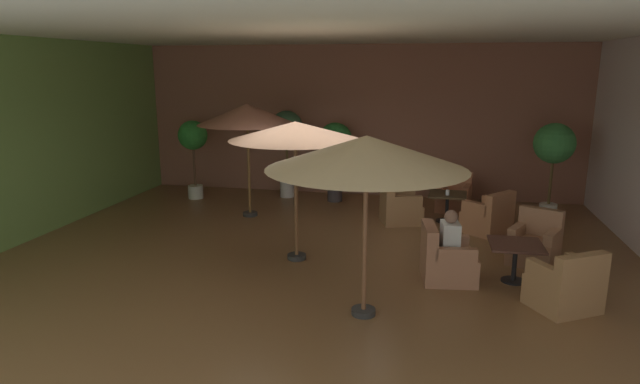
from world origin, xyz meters
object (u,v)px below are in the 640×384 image
at_px(armchair_front_left_south, 399,208).
at_px(potted_tree_right_corner, 335,145).
at_px(cafe_table_front_right, 516,251).
at_px(patron_blue_shirt, 450,235).
at_px(potted_tree_mid_left, 193,142).
at_px(armchair_front_left_east, 454,197).
at_px(armchair_front_right_south, 446,260).
at_px(armchair_front_right_north, 566,287).
at_px(potted_tree_left_corner, 287,134).
at_px(armchair_front_left_north, 489,217).
at_px(potted_tree_mid_right, 554,148).
at_px(cafe_table_front_left, 447,200).
at_px(patio_umbrella_near_wall, 247,115).
at_px(iced_drink_cup, 448,192).
at_px(armchair_front_right_east, 535,244).
at_px(patio_umbrella_center_beige, 367,153).
at_px(patio_umbrella_tall_red, 295,132).

distance_m(armchair_front_left_south, potted_tree_right_corner, 2.52).
distance_m(cafe_table_front_right, potted_tree_right_corner, 5.76).
height_order(potted_tree_right_corner, patron_blue_shirt, potted_tree_right_corner).
height_order(armchair_front_left_south, potted_tree_mid_left, potted_tree_mid_left).
bearing_deg(armchair_front_left_east, armchair_front_right_south, -93.36).
height_order(armchair_front_right_north, potted_tree_left_corner, potted_tree_left_corner).
bearing_deg(armchair_front_left_south, potted_tree_mid_left, 167.41).
xyz_separation_m(armchair_front_left_north, potted_tree_mid_right, (1.35, 1.31, 1.22)).
bearing_deg(cafe_table_front_right, armchair_front_right_south, -172.12).
xyz_separation_m(cafe_table_front_left, armchair_front_left_south, (-0.99, -0.30, -0.14)).
bearing_deg(patio_umbrella_near_wall, armchair_front_right_south, -34.57).
bearing_deg(cafe_table_front_right, iced_drink_cup, 107.60).
relative_size(cafe_table_front_left, armchair_front_left_north, 0.76).
height_order(cafe_table_front_right, potted_tree_left_corner, potted_tree_left_corner).
relative_size(armchair_front_right_south, iced_drink_cup, 8.01).
bearing_deg(armchair_front_right_east, potted_tree_mid_right, 75.45).
height_order(armchair_front_left_north, potted_tree_left_corner, potted_tree_left_corner).
height_order(armchair_front_right_north, potted_tree_right_corner, potted_tree_right_corner).
bearing_deg(potted_tree_left_corner, patron_blue_shirt, -50.89).
xyz_separation_m(potted_tree_left_corner, potted_tree_mid_left, (-2.19, -0.64, -0.18)).
bearing_deg(patio_umbrella_center_beige, cafe_table_front_right, 37.24).
distance_m(cafe_table_front_left, armchair_front_left_north, 1.03).
bearing_deg(cafe_table_front_left, armchair_front_left_north, -40.00).
distance_m(cafe_table_front_right, patron_blue_shirt, 1.01).
bearing_deg(potted_tree_mid_right, patio_umbrella_near_wall, -170.33).
distance_m(armchair_front_right_north, patron_blue_shirt, 1.73).
bearing_deg(potted_tree_mid_left, patio_umbrella_near_wall, -34.12).
bearing_deg(potted_tree_left_corner, patio_umbrella_near_wall, -99.82).
distance_m(armchair_front_left_east, armchair_front_left_south, 1.75).
xyz_separation_m(cafe_table_front_right, potted_tree_left_corner, (-4.84, 4.61, 1.11)).
bearing_deg(cafe_table_front_right, armchair_front_left_east, 100.52).
xyz_separation_m(armchair_front_right_east, iced_drink_cup, (-1.40, 2.08, 0.34)).
height_order(armchair_front_right_south, patron_blue_shirt, patron_blue_shirt).
relative_size(potted_tree_mid_left, potted_tree_mid_right, 0.94).
bearing_deg(cafe_table_front_left, potted_tree_mid_right, 17.04).
distance_m(cafe_table_front_left, iced_drink_cup, 0.24).
distance_m(armchair_front_right_north, potted_tree_mid_left, 9.06).
height_order(armchair_front_left_east, armchair_front_right_south, armchair_front_right_south).
distance_m(patio_umbrella_tall_red, potted_tree_mid_left, 5.18).
bearing_deg(potted_tree_mid_left, potted_tree_left_corner, 16.17).
bearing_deg(potted_tree_mid_left, armchair_front_right_south, -34.43).
height_order(armchair_front_right_south, patio_umbrella_tall_red, patio_umbrella_tall_red).
bearing_deg(armchair_front_right_north, patio_umbrella_near_wall, 147.81).
distance_m(potted_tree_mid_left, potted_tree_right_corner, 3.48).
height_order(armchair_front_left_east, patio_umbrella_tall_red, patio_umbrella_tall_red).
bearing_deg(potted_tree_right_corner, patio_umbrella_center_beige, -76.03).
height_order(armchair_front_right_east, patron_blue_shirt, patron_blue_shirt).
bearing_deg(patio_umbrella_tall_red, cafe_table_front_right, -4.54).
distance_m(cafe_table_front_left, patio_umbrella_center_beige, 5.15).
xyz_separation_m(patio_umbrella_near_wall, potted_tree_right_corner, (1.58, 1.70, -0.83)).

